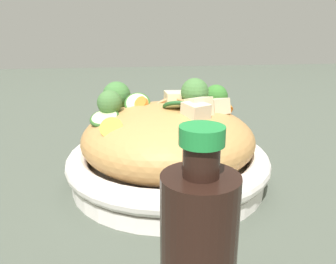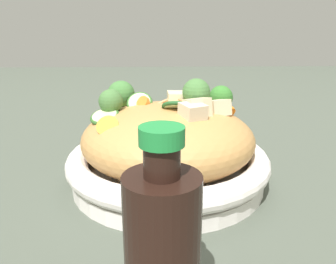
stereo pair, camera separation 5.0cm
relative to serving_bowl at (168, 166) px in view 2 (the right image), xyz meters
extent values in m
plane|color=#454C41|center=(0.00, 0.00, -0.03)|extent=(3.00, 3.00, 0.00)
cylinder|color=white|center=(0.00, 0.00, -0.02)|extent=(0.28, 0.28, 0.02)
torus|color=white|center=(0.00, 0.00, 0.01)|extent=(0.30, 0.30, 0.03)
ellipsoid|color=#B28046|center=(0.00, 0.00, 0.04)|extent=(0.25, 0.25, 0.10)
torus|color=#B97D4F|center=(0.00, 0.00, 0.09)|extent=(0.08, 0.08, 0.03)
torus|color=#BB7F46|center=(0.01, -0.01, 0.09)|extent=(0.06, 0.06, 0.02)
torus|color=#B68840|center=(0.00, 0.01, 0.07)|extent=(0.08, 0.08, 0.02)
torus|color=#B37840|center=(0.02, 0.01, 0.08)|extent=(0.05, 0.05, 0.02)
cone|color=#8FB369|center=(0.06, -0.09, 0.07)|extent=(0.03, 0.03, 0.02)
sphere|color=#34702A|center=(0.06, -0.09, 0.09)|extent=(0.05, 0.05, 0.04)
cone|color=#8EAC75|center=(0.06, 0.07, 0.07)|extent=(0.02, 0.02, 0.02)
sphere|color=#3E6F35|center=(0.06, 0.07, 0.10)|extent=(0.05, 0.05, 0.04)
cone|color=#99B277|center=(0.01, -0.04, 0.09)|extent=(0.02, 0.02, 0.02)
sphere|color=#426F37|center=(0.01, -0.04, 0.11)|extent=(0.05, 0.05, 0.04)
cone|color=#93B46F|center=(0.01, 0.08, 0.08)|extent=(0.02, 0.02, 0.01)
sphere|color=#426D37|center=(0.01, 0.08, 0.10)|extent=(0.04, 0.04, 0.04)
cylinder|color=orange|center=(0.01, -0.09, 0.08)|extent=(0.02, 0.03, 0.02)
cylinder|color=orange|center=(-0.05, 0.08, 0.08)|extent=(0.03, 0.03, 0.02)
cylinder|color=orange|center=(0.03, -0.04, 0.09)|extent=(0.04, 0.04, 0.02)
cylinder|color=orange|center=(0.02, 0.04, 0.09)|extent=(0.03, 0.03, 0.02)
cylinder|color=beige|center=(0.03, 0.04, 0.09)|extent=(0.03, 0.04, 0.03)
torus|color=#2F5D23|center=(0.03, 0.04, 0.09)|extent=(0.04, 0.04, 0.03)
cylinder|color=beige|center=(0.05, -0.03, 0.09)|extent=(0.04, 0.04, 0.02)
torus|color=#275C29|center=(0.05, -0.03, 0.09)|extent=(0.05, 0.04, 0.02)
cylinder|color=beige|center=(-0.01, -0.01, 0.09)|extent=(0.04, 0.04, 0.02)
torus|color=#215325|center=(-0.01, -0.01, 0.09)|extent=(0.05, 0.05, 0.03)
cylinder|color=beige|center=(-0.01, 0.09, 0.08)|extent=(0.05, 0.05, 0.02)
torus|color=#2C5623|center=(-0.01, 0.09, 0.08)|extent=(0.06, 0.06, 0.02)
cube|color=beige|center=(0.00, -0.07, 0.09)|extent=(0.04, 0.04, 0.03)
cube|color=beige|center=(-0.03, -0.04, 0.09)|extent=(0.04, 0.04, 0.03)
cube|color=beige|center=(0.03, -0.02, 0.09)|extent=(0.03, 0.04, 0.02)
cube|color=beige|center=(-0.04, -0.03, 0.09)|extent=(0.04, 0.04, 0.03)
cylinder|color=black|center=(-0.26, 0.01, 0.04)|extent=(0.06, 0.06, 0.13)
cylinder|color=black|center=(-0.26, 0.01, 0.11)|extent=(0.03, 0.03, 0.02)
cylinder|color=#1E7F38|center=(-0.26, 0.01, 0.13)|extent=(0.03, 0.03, 0.01)
camera|label=1|loc=(-0.47, 0.07, 0.20)|focal=36.55mm
camera|label=2|loc=(-0.47, 0.02, 0.20)|focal=36.55mm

